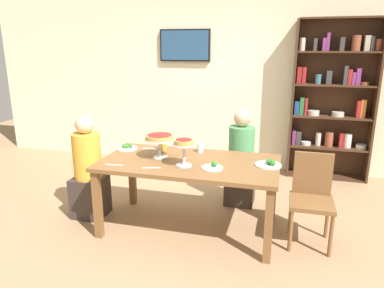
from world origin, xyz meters
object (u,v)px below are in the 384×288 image
(chair_head_east, at_px, (312,195))
(salad_plate_far_diner, at_px, (213,167))
(water_glass_clear_near, at_px, (200,148))
(cutlery_knife_near, at_px, (114,165))
(cutlery_fork_far, at_px, (151,148))
(salad_plate_near_diner, at_px, (127,147))
(beer_glass_amber_tall, at_px, (163,143))
(diner_far_right, at_px, (241,164))
(salad_plate_spare, at_px, (269,164))
(television, at_px, (185,45))
(diner_head_west, at_px, (89,174))
(bookshelf, at_px, (332,99))
(dining_table, at_px, (189,169))
(personal_pizza_stand, at_px, (184,146))
(deep_dish_pizza_stand, at_px, (160,139))
(cutlery_fork_near, at_px, (151,168))

(chair_head_east, relative_size, salad_plate_far_diner, 4.33)
(water_glass_clear_near, relative_size, cutlery_knife_near, 0.53)
(chair_head_east, relative_size, cutlery_fork_far, 4.83)
(salad_plate_near_diner, distance_m, beer_glass_amber_tall, 0.42)
(diner_far_right, xyz_separation_m, salad_plate_spare, (0.35, -0.71, 0.27))
(television, relative_size, cutlery_knife_near, 4.34)
(television, distance_m, diner_head_west, 2.56)
(bookshelf, bearing_deg, diner_head_west, -142.90)
(diner_head_west, height_order, salad_plate_spare, diner_head_west)
(diner_far_right, bearing_deg, dining_table, -28.68)
(chair_head_east, height_order, salad_plate_far_diner, chair_head_east)
(bookshelf, xyz_separation_m, cutlery_fork_far, (-2.04, -1.69, -0.39))
(salad_plate_spare, relative_size, beer_glass_amber_tall, 1.66)
(cutlery_knife_near, bearing_deg, diner_head_west, 142.90)
(dining_table, xyz_separation_m, cutlery_knife_near, (-0.67, -0.31, 0.09))
(personal_pizza_stand, bearing_deg, deep_dish_pizza_stand, 149.18)
(diner_head_west, height_order, deep_dish_pizza_stand, diner_head_west)
(cutlery_knife_near, bearing_deg, cutlery_fork_far, 73.89)
(chair_head_east, bearing_deg, cutlery_knife_near, 11.48)
(deep_dish_pizza_stand, relative_size, salad_plate_far_diner, 1.56)
(salad_plate_spare, bearing_deg, cutlery_knife_near, -165.59)
(bookshelf, xyz_separation_m, salad_plate_near_diner, (-2.29, -1.78, -0.38))
(diner_head_west, distance_m, chair_head_east, 2.34)
(bookshelf, bearing_deg, television, 177.50)
(beer_glass_amber_tall, bearing_deg, cutlery_fork_near, -81.88)
(diner_far_right, distance_m, cutlery_fork_near, 1.31)
(diner_head_west, relative_size, cutlery_knife_near, 6.39)
(deep_dish_pizza_stand, height_order, personal_pizza_stand, personal_pizza_stand)
(dining_table, relative_size, bookshelf, 0.80)
(diner_head_west, bearing_deg, salad_plate_spare, 1.74)
(salad_plate_near_diner, xyz_separation_m, salad_plate_far_diner, (1.06, -0.39, -0.00))
(personal_pizza_stand, xyz_separation_m, cutlery_fork_near, (-0.28, -0.14, -0.20))
(television, distance_m, water_glass_clear_near, 2.19)
(diner_far_right, xyz_separation_m, cutlery_knife_near, (-1.09, -1.08, 0.25))
(bookshelf, xyz_separation_m, diner_head_west, (-2.66, -2.01, -0.64))
(bookshelf, height_order, cutlery_knife_near, bookshelf)
(personal_pizza_stand, distance_m, cutlery_fork_near, 0.37)
(cutlery_fork_near, distance_m, cutlery_knife_near, 0.38)
(salad_plate_near_diner, bearing_deg, diner_head_west, -147.62)
(diner_far_right, relative_size, deep_dish_pizza_stand, 3.67)
(television, distance_m, cutlery_fork_far, 2.11)
(chair_head_east, xyz_separation_m, cutlery_fork_near, (-1.48, -0.36, 0.26))
(salad_plate_near_diner, distance_m, cutlery_fork_near, 0.73)
(dining_table, relative_size, diner_head_west, 1.53)
(chair_head_east, relative_size, beer_glass_amber_tall, 5.71)
(diner_far_right, bearing_deg, deep_dish_pizza_stand, -45.10)
(diner_head_west, distance_m, deep_dish_pizza_stand, 0.94)
(beer_glass_amber_tall, bearing_deg, bookshelf, 42.35)
(dining_table, relative_size, chair_head_east, 2.03)
(water_glass_clear_near, bearing_deg, television, 111.06)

